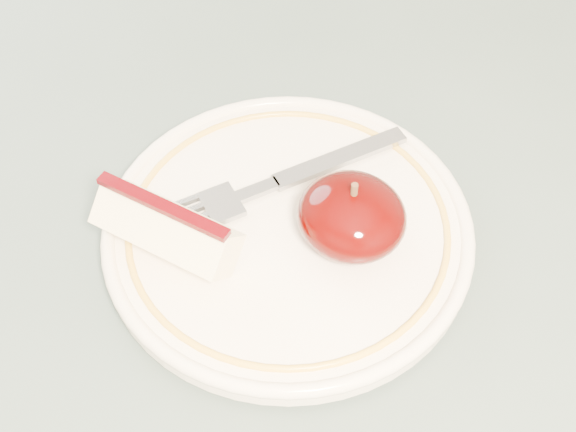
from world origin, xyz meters
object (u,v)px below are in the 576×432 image
Objects in this scene: plate at (288,230)px; apple_half at (352,216)px; table at (113,307)px; fork at (274,184)px.

apple_half is (0.03, 0.02, 0.02)m from plate.
table is at bearing -148.51° from apple_half.
table is at bearing -146.50° from plate.
fork is at bearing 177.70° from apple_half.
plate is at bearing 33.50° from table.
fork reaches higher than table.
table is 13.88× the size of apple_half.
fork reaches higher than plate.
plate is 3.47× the size of apple_half.
apple_half reaches higher than plate.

